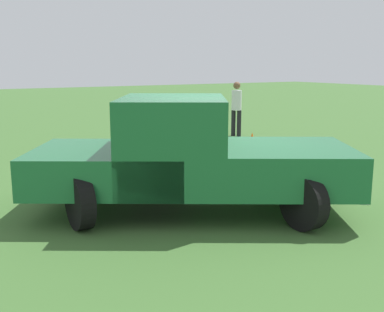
# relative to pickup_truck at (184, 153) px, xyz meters

# --- Properties ---
(ground_plane) EXTENTS (80.00, 80.00, 0.00)m
(ground_plane) POSITION_rel_pickup_truck_xyz_m (0.50, -0.73, -0.94)
(ground_plane) COLOR #3D662D
(pickup_truck) EXTENTS (4.28, 5.24, 1.82)m
(pickup_truck) POSITION_rel_pickup_truck_xyz_m (0.00, 0.00, 0.00)
(pickup_truck) COLOR black
(pickup_truck) RESTS_ON ground_plane
(person_bystander) EXTENTS (0.44, 0.44, 1.75)m
(person_bystander) POSITION_rel_pickup_truck_xyz_m (6.00, -5.46, 0.05)
(person_bystander) COLOR black
(person_bystander) RESTS_ON ground_plane
(traffic_cone) EXTENTS (0.32, 0.32, 0.55)m
(traffic_cone) POSITION_rel_pickup_truck_xyz_m (3.38, -4.05, -0.67)
(traffic_cone) COLOR orange
(traffic_cone) RESTS_ON ground_plane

